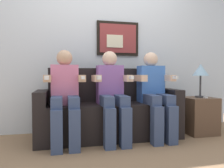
# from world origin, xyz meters

# --- Properties ---
(ground_plane) EXTENTS (5.47, 5.47, 0.00)m
(ground_plane) POSITION_xyz_m (0.00, 0.00, 0.00)
(ground_plane) COLOR #8C6B4C
(back_wall_assembly) EXTENTS (4.21, 0.10, 2.60)m
(back_wall_assembly) POSITION_xyz_m (0.01, 0.76, 1.30)
(back_wall_assembly) COLOR silver
(back_wall_assembly) RESTS_ON ground_plane
(couch) EXTENTS (1.81, 0.58, 0.90)m
(couch) POSITION_xyz_m (0.00, 0.33, 0.31)
(couch) COLOR black
(couch) RESTS_ON ground_plane
(person_on_left) EXTENTS (0.46, 0.56, 1.11)m
(person_on_left) POSITION_xyz_m (-0.56, 0.16, 0.61)
(person_on_left) COLOR pink
(person_on_left) RESTS_ON ground_plane
(person_in_middle) EXTENTS (0.46, 0.56, 1.11)m
(person_in_middle) POSITION_xyz_m (-0.00, 0.16, 0.61)
(person_in_middle) COLOR #8C59A5
(person_in_middle) RESTS_ON ground_plane
(person_on_right) EXTENTS (0.46, 0.56, 1.11)m
(person_on_right) POSITION_xyz_m (0.56, 0.16, 0.61)
(person_on_right) COLOR #3F72CC
(person_on_right) RESTS_ON ground_plane
(side_table_right) EXTENTS (0.40, 0.40, 0.50)m
(side_table_right) POSITION_xyz_m (1.25, 0.22, 0.25)
(side_table_right) COLOR brown
(side_table_right) RESTS_ON ground_plane
(table_lamp) EXTENTS (0.22, 0.22, 0.46)m
(table_lamp) POSITION_xyz_m (1.27, 0.22, 0.86)
(table_lamp) COLOR #333338
(table_lamp) RESTS_ON side_table_right
(spare_remote_on_table) EXTENTS (0.04, 0.13, 0.02)m
(spare_remote_on_table) POSITION_xyz_m (1.29, 0.17, 0.51)
(spare_remote_on_table) COLOR white
(spare_remote_on_table) RESTS_ON side_table_right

